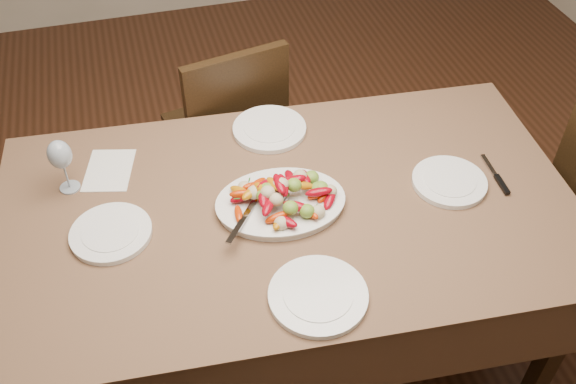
# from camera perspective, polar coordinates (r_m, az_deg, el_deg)

# --- Properties ---
(floor) EXTENTS (6.00, 6.00, 0.00)m
(floor) POSITION_cam_1_polar(r_m,az_deg,el_deg) (2.54, 2.59, -16.23)
(floor) COLOR #3B1F12
(floor) RESTS_ON ground
(dining_table) EXTENTS (1.92, 1.19, 0.76)m
(dining_table) POSITION_cam_1_polar(r_m,az_deg,el_deg) (2.32, 0.00, -7.88)
(dining_table) COLOR brown
(dining_table) RESTS_ON ground
(chair_far) EXTENTS (0.50, 0.50, 0.95)m
(chair_far) POSITION_cam_1_polar(r_m,az_deg,el_deg) (2.79, -5.77, 5.53)
(chair_far) COLOR black
(chair_far) RESTS_ON ground
(serving_platter) EXTENTS (0.42, 0.33, 0.02)m
(serving_platter) POSITION_cam_1_polar(r_m,az_deg,el_deg) (2.02, -0.66, -1.09)
(serving_platter) COLOR white
(serving_platter) RESTS_ON dining_table
(roasted_vegetables) EXTENTS (0.34, 0.25, 0.09)m
(roasted_vegetables) POSITION_cam_1_polar(r_m,az_deg,el_deg) (1.98, -0.67, 0.08)
(roasted_vegetables) COLOR maroon
(roasted_vegetables) RESTS_ON serving_platter
(serving_spoon) EXTENTS (0.26, 0.21, 0.03)m
(serving_spoon) POSITION_cam_1_polar(r_m,az_deg,el_deg) (1.96, -2.34, -1.34)
(serving_spoon) COLOR #9EA0A8
(serving_spoon) RESTS_ON serving_platter
(plate_left) EXTENTS (0.25, 0.25, 0.02)m
(plate_left) POSITION_cam_1_polar(r_m,az_deg,el_deg) (2.01, -15.46, -3.55)
(plate_left) COLOR white
(plate_left) RESTS_ON dining_table
(plate_right) EXTENTS (0.24, 0.24, 0.02)m
(plate_right) POSITION_cam_1_polar(r_m,az_deg,el_deg) (2.16, 14.14, 0.88)
(plate_right) COLOR white
(plate_right) RESTS_ON dining_table
(plate_far) EXTENTS (0.26, 0.26, 0.02)m
(plate_far) POSITION_cam_1_polar(r_m,az_deg,el_deg) (2.31, -1.66, 5.61)
(plate_far) COLOR white
(plate_far) RESTS_ON dining_table
(plate_near) EXTENTS (0.28, 0.28, 0.02)m
(plate_near) POSITION_cam_1_polar(r_m,az_deg,el_deg) (1.79, 2.69, -9.19)
(plate_near) COLOR white
(plate_near) RESTS_ON dining_table
(wine_glass) EXTENTS (0.08, 0.08, 0.20)m
(wine_glass) POSITION_cam_1_polar(r_m,az_deg,el_deg) (2.14, -19.39, 2.32)
(wine_glass) COLOR #8C99A5
(wine_glass) RESTS_ON dining_table
(menu_card) EXTENTS (0.20, 0.24, 0.00)m
(menu_card) POSITION_cam_1_polar(r_m,az_deg,el_deg) (2.23, -15.62, 1.88)
(menu_card) COLOR silver
(menu_card) RESTS_ON dining_table
(table_knife) EXTENTS (0.03, 0.20, 0.01)m
(table_knife) POSITION_cam_1_polar(r_m,az_deg,el_deg) (2.23, 17.99, 1.34)
(table_knife) COLOR #9EA0A8
(table_knife) RESTS_ON dining_table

